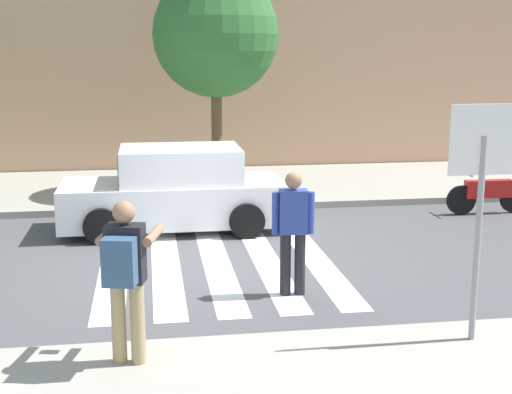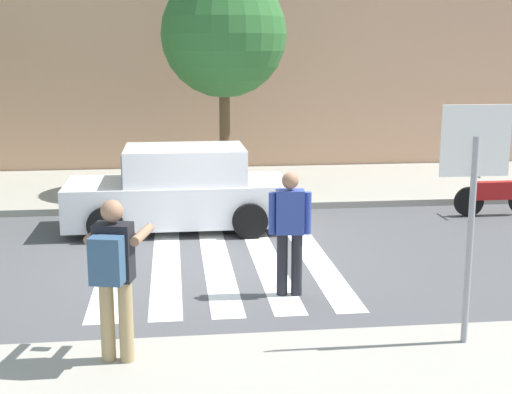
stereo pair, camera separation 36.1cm
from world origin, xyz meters
name	(u,v)px [view 2 (the right image)]	position (x,y,z in m)	size (l,w,h in m)	color
ground_plane	(217,263)	(0.00, 0.00, 0.00)	(120.00, 120.00, 0.00)	#4C4C4F
sidewalk_far	(201,187)	(0.00, 6.00, 0.07)	(60.00, 4.80, 0.14)	#9E998C
building_facade_far	(193,51)	(0.00, 10.40, 3.24)	(56.00, 4.00, 6.48)	tan
crosswalk_stripe_0	(116,263)	(-1.60, 0.20, 0.00)	(0.44, 5.20, 0.01)	silver
crosswalk_stripe_1	(166,261)	(-0.80, 0.20, 0.00)	(0.44, 5.20, 0.01)	silver
crosswalk_stripe_2	(216,259)	(0.00, 0.20, 0.00)	(0.44, 5.20, 0.01)	silver
crosswalk_stripe_3	(265,257)	(0.80, 0.20, 0.00)	(0.44, 5.20, 0.01)	silver
crosswalk_stripe_4	(314,256)	(1.60, 0.20, 0.00)	(0.44, 5.20, 0.01)	silver
stop_sign	(474,172)	(2.52, -3.71, 2.06)	(0.76, 0.08, 2.64)	gray
photographer_with_backpack	(114,267)	(-1.28, -3.78, 1.17)	(0.70, 0.92, 1.72)	tan
pedestrian_crossing	(290,227)	(0.90, -1.59, 0.97)	(0.58, 0.28, 1.72)	#232328
parked_car_white	(180,191)	(-0.55, 2.30, 0.73)	(4.10, 1.92, 1.55)	white
motorcycle	(496,196)	(5.84, 2.60, 0.41)	(1.76, 0.60, 0.87)	black
street_tree_center	(224,35)	(0.52, 5.16, 3.62)	(2.77, 2.77, 4.88)	brown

